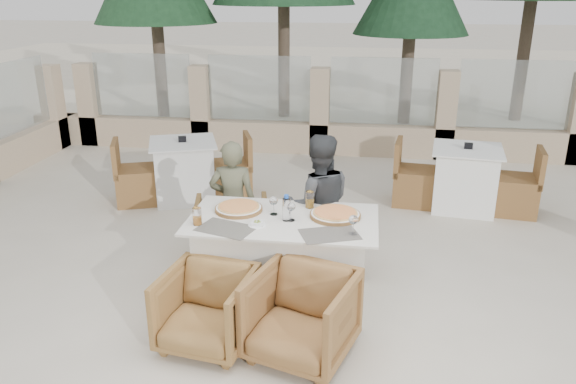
# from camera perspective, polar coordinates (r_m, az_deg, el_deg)

# --- Properties ---
(ground) EXTENTS (80.00, 80.00, 0.00)m
(ground) POSITION_cam_1_polar(r_m,az_deg,el_deg) (5.03, -1.95, -11.22)
(ground) COLOR beige
(ground) RESTS_ON ground
(sand_patch) EXTENTS (30.00, 16.00, 0.01)m
(sand_patch) POSITION_cam_1_polar(r_m,az_deg,el_deg) (18.42, 5.85, 11.93)
(sand_patch) COLOR beige
(sand_patch) RESTS_ON ground
(perimeter_wall_far) EXTENTS (10.00, 0.34, 1.60)m
(perimeter_wall_far) POSITION_cam_1_polar(r_m,az_deg,el_deg) (9.24, 3.26, 8.80)
(perimeter_wall_far) COLOR tan
(perimeter_wall_far) RESTS_ON ground
(dining_table) EXTENTS (1.60, 0.90, 0.77)m
(dining_table) POSITION_cam_1_polar(r_m,az_deg,el_deg) (4.92, -0.50, -6.84)
(dining_table) COLOR silver
(dining_table) RESTS_ON ground
(placemat_near_left) EXTENTS (0.52, 0.42, 0.00)m
(placemat_near_left) POSITION_cam_1_polar(r_m,az_deg,el_deg) (4.59, -6.30, -3.70)
(placemat_near_left) COLOR #625D54
(placemat_near_left) RESTS_ON dining_table
(placemat_near_right) EXTENTS (0.53, 0.44, 0.00)m
(placemat_near_right) POSITION_cam_1_polar(r_m,az_deg,el_deg) (4.47, 4.25, -4.30)
(placemat_near_right) COLOR #615B53
(placemat_near_right) RESTS_ON dining_table
(pizza_left) EXTENTS (0.52, 0.52, 0.05)m
(pizza_left) POSITION_cam_1_polar(r_m,az_deg,el_deg) (4.93, -5.04, -1.60)
(pizza_left) COLOR #D7511D
(pizza_left) RESTS_ON dining_table
(pizza_right) EXTENTS (0.55, 0.55, 0.06)m
(pizza_right) POSITION_cam_1_polar(r_m,az_deg,el_deg) (4.79, 4.81, -2.22)
(pizza_right) COLOR #ED5120
(pizza_right) RESTS_ON dining_table
(water_bottle) EXTENTS (0.07, 0.07, 0.23)m
(water_bottle) POSITION_cam_1_polar(r_m,az_deg,el_deg) (4.67, -0.16, -1.61)
(water_bottle) COLOR #A8CADD
(water_bottle) RESTS_ON dining_table
(wine_glass_centre) EXTENTS (0.09, 0.09, 0.18)m
(wine_glass_centre) POSITION_cam_1_polar(r_m,az_deg,el_deg) (4.80, -1.47, -1.28)
(wine_glass_centre) COLOR white
(wine_glass_centre) RESTS_ON dining_table
(wine_glass_near) EXTENTS (0.08, 0.08, 0.18)m
(wine_glass_near) POSITION_cam_1_polar(r_m,az_deg,el_deg) (4.68, 0.31, -1.88)
(wine_glass_near) COLOR white
(wine_glass_near) RESTS_ON dining_table
(wine_glass_corner) EXTENTS (0.09, 0.09, 0.18)m
(wine_glass_corner) POSITION_cam_1_polar(r_m,az_deg,el_deg) (4.45, 6.65, -3.22)
(wine_glass_corner) COLOR white
(wine_glass_corner) RESTS_ON dining_table
(beer_glass_left) EXTENTS (0.10, 0.10, 0.15)m
(beer_glass_left) POSITION_cam_1_polar(r_m,az_deg,el_deg) (4.67, -9.22, -2.45)
(beer_glass_left) COLOR orange
(beer_glass_left) RESTS_ON dining_table
(beer_glass_right) EXTENTS (0.09, 0.09, 0.15)m
(beer_glass_right) POSITION_cam_1_polar(r_m,az_deg,el_deg) (4.96, 2.23, -0.78)
(beer_glass_right) COLOR orange
(beer_glass_right) RESTS_ON dining_table
(olive_dish) EXTENTS (0.14, 0.14, 0.04)m
(olive_dish) POSITION_cam_1_polar(r_m,az_deg,el_deg) (4.61, -3.15, -3.18)
(olive_dish) COLOR white
(olive_dish) RESTS_ON dining_table
(armchair_far_left) EXTENTS (0.85, 0.87, 0.66)m
(armchair_far_left) POSITION_cam_1_polar(r_m,az_deg,el_deg) (5.56, -5.69, -4.19)
(armchair_far_left) COLOR olive
(armchair_far_left) RESTS_ON ground
(armchair_far_right) EXTENTS (0.81, 0.82, 0.61)m
(armchair_far_right) POSITION_cam_1_polar(r_m,az_deg,el_deg) (5.37, 2.59, -5.38)
(armchair_far_right) COLOR brown
(armchair_far_right) RESTS_ON ground
(armchair_near_left) EXTENTS (0.75, 0.77, 0.61)m
(armchair_near_left) POSITION_cam_1_polar(r_m,az_deg,el_deg) (4.41, -8.23, -11.69)
(armchair_near_left) COLOR olive
(armchair_near_left) RESTS_ON ground
(armchair_near_right) EXTENTS (0.90, 0.91, 0.67)m
(armchair_near_right) POSITION_cam_1_polar(r_m,az_deg,el_deg) (4.23, 1.36, -12.49)
(armchair_near_right) COLOR olive
(armchair_near_right) RESTS_ON ground
(diner_left) EXTENTS (0.48, 0.34, 1.26)m
(diner_left) POSITION_cam_1_polar(r_m,az_deg,el_deg) (5.48, -5.60, -1.19)
(diner_left) COLOR #585941
(diner_left) RESTS_ON ground
(diner_right) EXTENTS (0.77, 0.66, 1.37)m
(diner_right) POSITION_cam_1_polar(r_m,az_deg,el_deg) (5.27, 3.07, -1.36)
(diner_right) COLOR #37393C
(diner_right) RESTS_ON ground
(bg_table_a) EXTENTS (1.82, 1.33, 0.77)m
(bg_table_a) POSITION_cam_1_polar(r_m,az_deg,el_deg) (7.35, -10.48, 2.14)
(bg_table_a) COLOR silver
(bg_table_a) RESTS_ON ground
(bg_table_b) EXTENTS (1.73, 1.02, 0.77)m
(bg_table_b) POSITION_cam_1_polar(r_m,az_deg,el_deg) (7.26, 17.52, 1.30)
(bg_table_b) COLOR white
(bg_table_b) RESTS_ON ground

